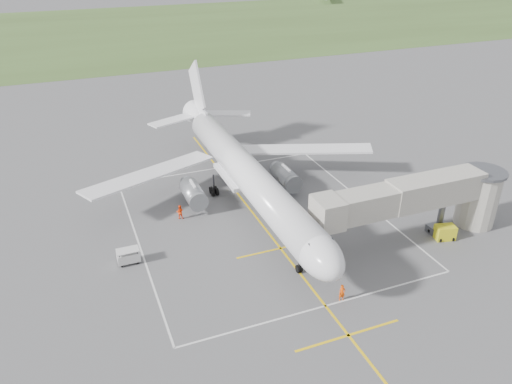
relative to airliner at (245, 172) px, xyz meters
name	(u,v)px	position (x,y,z in m)	size (l,w,h in m)	color
ground	(247,206)	(0.00, -0.75, -4.39)	(700.00, 700.00, 0.00)	#4F4F51
grass_strip	(111,31)	(0.00, 129.25, -4.38)	(700.00, 120.00, 0.02)	#3A5324
apron_markings	(265,229)	(0.00, -6.57, -4.38)	(28.20, 60.00, 0.01)	yellow
airliner	(245,172)	(0.00, 0.00, 0.00)	(38.93, 46.75, 13.52)	silver
jet_bridge	(428,198)	(15.72, -14.25, 0.35)	(23.40, 5.00, 7.20)	gray
gpu_unit	(445,232)	(17.63, -15.69, -3.61)	(2.40, 1.93, 1.60)	yellow
baggage_cart	(128,256)	(-15.53, -7.38, -3.59)	(2.25, 1.35, 1.56)	silver
ramp_worker_nose	(342,293)	(1.77, -20.57, -3.55)	(0.62, 0.41, 1.69)	#F44D07
ramp_worker_wing	(180,212)	(-8.46, -0.58, -3.52)	(0.85, 0.66, 1.74)	#FF3908
distant_aircraft	(121,7)	(8.72, 162.79, -0.80)	(220.82, 58.18, 8.85)	silver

